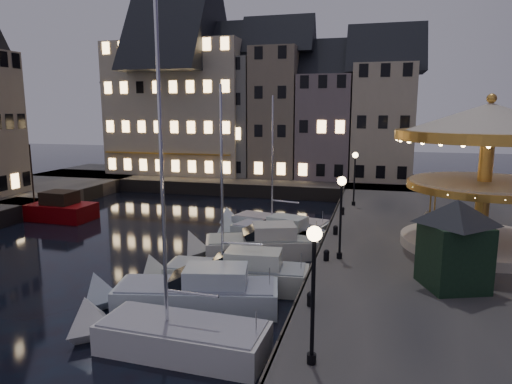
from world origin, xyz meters
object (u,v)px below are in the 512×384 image
(motorboat_d, at_px, (254,246))
(red_fishing_boat, at_px, (47,210))
(bollard_a, at_px, (311,298))
(bollard_c, at_px, (335,230))
(motorboat_b, at_px, (188,295))
(streetlamp_a, at_px, (313,276))
(streetlamp_b, at_px, (341,206))
(motorboat_a, at_px, (169,336))
(bollard_d, at_px, (342,210))
(motorboat_f, at_px, (273,225))
(motorboat_c, at_px, (229,274))
(streetlamp_c, at_px, (355,171))
(motorboat_e, at_px, (272,234))
(carousel, at_px, (488,148))
(bollard_b, at_px, (326,255))
(ticket_kiosk, at_px, (456,229))

(motorboat_d, height_order, red_fishing_boat, red_fishing_boat)
(bollard_a, height_order, motorboat_d, motorboat_d)
(bollard_c, relative_size, motorboat_b, 0.07)
(motorboat_b, bearing_deg, streetlamp_a, -40.10)
(streetlamp_b, xyz_separation_m, bollard_c, (-0.60, 4.50, -2.41))
(motorboat_a, bearing_deg, bollard_d, 75.15)
(motorboat_d, height_order, motorboat_f, motorboat_f)
(red_fishing_boat, bearing_deg, motorboat_c, -28.27)
(bollard_c, xyz_separation_m, motorboat_d, (-4.68, -1.41, -0.96))
(streetlamp_a, distance_m, bollard_d, 20.15)
(motorboat_a, distance_m, motorboat_b, 3.55)
(streetlamp_b, xyz_separation_m, bollard_a, (-0.60, -6.00, -2.41))
(streetlamp_c, relative_size, motorboat_b, 0.51)
(streetlamp_b, xyz_separation_m, motorboat_f, (-5.35, 8.68, -3.49))
(bollard_d, bearing_deg, bollard_a, -90.00)
(streetlamp_b, xyz_separation_m, motorboat_d, (-5.28, 3.09, -3.38))
(motorboat_c, bearing_deg, motorboat_f, 90.69)
(motorboat_f, bearing_deg, red_fishing_boat, -178.34)
(red_fishing_boat, bearing_deg, motorboat_f, 1.66)
(motorboat_e, bearing_deg, red_fishing_boat, 173.52)
(motorboat_f, distance_m, carousel, 14.80)
(bollard_b, relative_size, red_fishing_boat, 0.07)
(bollard_a, height_order, red_fishing_boat, red_fishing_boat)
(motorboat_c, relative_size, motorboat_e, 1.49)
(streetlamp_a, bearing_deg, motorboat_d, 111.95)
(motorboat_e, distance_m, carousel, 13.64)
(carousel, bearing_deg, motorboat_b, -147.19)
(bollard_b, bearing_deg, ticket_kiosk, -21.05)
(streetlamp_b, bearing_deg, motorboat_b, -142.16)
(bollard_c, height_order, bollard_d, same)
(carousel, xyz_separation_m, ticket_kiosk, (-2.30, -6.42, -2.86))
(streetlamp_c, bearing_deg, motorboat_f, -138.01)
(bollard_d, height_order, carousel, carousel)
(bollard_d, bearing_deg, bollard_c, -90.00)
(bollard_a, xyz_separation_m, carousel, (7.78, 9.81, 5.10))
(streetlamp_a, relative_size, streetlamp_b, 1.00)
(streetlamp_c, relative_size, bollard_c, 7.32)
(carousel, bearing_deg, bollard_a, -128.41)
(motorboat_b, distance_m, motorboat_f, 13.51)
(streetlamp_b, bearing_deg, streetlamp_a, -90.00)
(motorboat_a, distance_m, ticket_kiosk, 12.23)
(red_fishing_boat, bearing_deg, motorboat_a, -41.48)
(bollard_d, distance_m, motorboat_a, 18.93)
(motorboat_b, distance_m, carousel, 17.01)
(motorboat_d, xyz_separation_m, carousel, (12.46, 0.72, 6.06))
(bollard_a, relative_size, bollard_c, 1.00)
(bollard_a, relative_size, bollard_d, 1.00)
(bollard_c, bearing_deg, motorboat_b, -120.95)
(motorboat_e, xyz_separation_m, motorboat_f, (-0.50, 2.72, -0.11))
(motorboat_d, height_order, motorboat_e, same)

